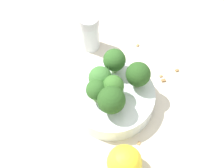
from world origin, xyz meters
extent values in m
plane|color=beige|center=(0.00, 0.00, 0.00)|extent=(3.00, 3.00, 0.00)
cylinder|color=silver|center=(0.00, 0.00, 0.02)|extent=(0.16, 0.16, 0.04)
cylinder|color=#84AD66|center=(0.00, -0.02, 0.05)|extent=(0.02, 0.02, 0.02)
sphere|color=#3D7533|center=(0.00, -0.02, 0.07)|extent=(0.04, 0.04, 0.04)
cylinder|color=#7A9E5B|center=(0.03, -0.02, 0.05)|extent=(0.02, 0.02, 0.03)
sphere|color=#2D5B23|center=(0.03, -0.02, 0.07)|extent=(0.04, 0.04, 0.04)
cylinder|color=#7A9E5B|center=(0.01, 0.01, 0.05)|extent=(0.02, 0.02, 0.03)
sphere|color=#386B28|center=(0.01, 0.01, 0.07)|extent=(0.04, 0.04, 0.04)
cylinder|color=#84AD66|center=(-0.04, 0.03, 0.05)|extent=(0.02, 0.02, 0.02)
sphere|color=#28511E|center=(-0.04, 0.03, 0.07)|extent=(0.05, 0.05, 0.05)
cylinder|color=#8EB770|center=(-0.05, -0.02, 0.05)|extent=(0.02, 0.02, 0.03)
sphere|color=#2D5B23|center=(-0.05, -0.02, 0.07)|extent=(0.04, 0.04, 0.04)
cylinder|color=#84AD66|center=(0.03, 0.02, 0.05)|extent=(0.02, 0.02, 0.03)
sphere|color=#28511E|center=(0.03, 0.02, 0.07)|extent=(0.05, 0.05, 0.05)
cylinder|color=silver|center=(-0.11, -0.11, 0.03)|extent=(0.04, 0.04, 0.07)
cylinder|color=#B7B7BC|center=(-0.11, -0.11, 0.08)|extent=(0.04, 0.04, 0.02)
sphere|color=yellow|center=(0.10, 0.08, 0.03)|extent=(0.06, 0.06, 0.06)
cube|color=olive|center=(-0.10, 0.07, 0.00)|extent=(0.01, 0.01, 0.01)
cube|color=#AD7F4C|center=(0.05, 0.08, 0.00)|extent=(0.01, 0.00, 0.01)
cube|color=olive|center=(-0.13, 0.08, 0.00)|extent=(0.01, 0.01, 0.01)
cube|color=#AD7F4C|center=(-0.10, 0.06, 0.00)|extent=(0.01, 0.01, 0.01)
cube|color=#AD7F4C|center=(-0.16, -0.02, 0.00)|extent=(0.01, 0.01, 0.01)
camera|label=1|loc=(0.27, 0.15, 0.52)|focal=50.00mm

